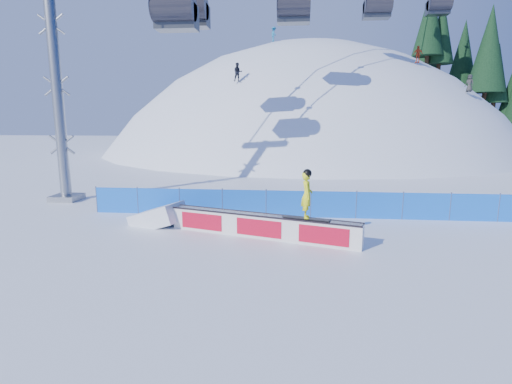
# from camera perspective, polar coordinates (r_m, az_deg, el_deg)

# --- Properties ---
(ground) EXTENTS (160.00, 160.00, 0.00)m
(ground) POSITION_cam_1_polar(r_m,az_deg,el_deg) (13.92, 12.63, -8.20)
(ground) COLOR white
(ground) RESTS_ON ground
(snow_hill) EXTENTS (64.00, 64.00, 64.00)m
(snow_hill) POSITION_cam_1_polar(r_m,az_deg,el_deg) (59.50, 6.92, -11.57)
(snow_hill) COLOR white
(snow_hill) RESTS_ON ground
(safety_fence) EXTENTS (22.05, 0.05, 1.30)m
(safety_fence) POSITION_cam_1_polar(r_m,az_deg,el_deg) (18.08, 10.99, -1.79)
(safety_fence) COLOR blue
(safety_fence) RESTS_ON ground
(rail_box) EXTENTS (7.27, 2.74, 0.89)m
(rail_box) POSITION_cam_1_polar(r_m,az_deg,el_deg) (14.94, 0.73, -4.86)
(rail_box) COLOR white
(rail_box) RESTS_ON ground
(snow_ramp) EXTENTS (2.51, 1.97, 1.37)m
(snow_ramp) POSITION_cam_1_polar(r_m,az_deg,el_deg) (17.30, -13.75, -4.51)
(snow_ramp) COLOR white
(snow_ramp) RESTS_ON ground
(snowboarder) EXTENTS (1.71, 0.80, 1.77)m
(snowboarder) POSITION_cam_1_polar(r_m,az_deg,el_deg) (14.09, 7.27, -0.36)
(snowboarder) COLOR black
(snowboarder) RESTS_ON rail_box
(distant_skiers) EXTENTS (22.85, 13.11, 8.02)m
(distant_skiers) POSITION_cam_1_polar(r_m,az_deg,el_deg) (43.91, 10.95, 18.48)
(distant_skiers) COLOR black
(distant_skiers) RESTS_ON ground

